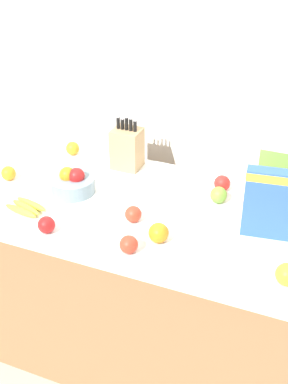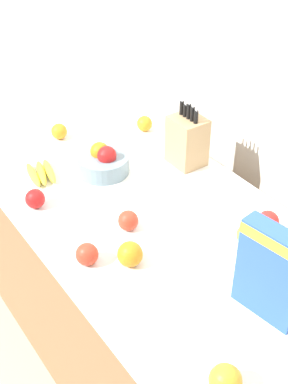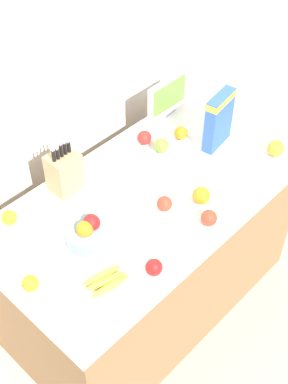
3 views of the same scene
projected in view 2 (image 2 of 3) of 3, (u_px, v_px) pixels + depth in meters
ground_plane at (153, 362)px, 2.48m from camera, size 14.00×14.00×0.00m
counter at (154, 297)px, 2.23m from camera, size 1.61×0.88×0.86m
knife_block at (187, 140)px, 2.21m from camera, size 0.14×0.13×0.31m
cereal_box at (271, 270)px, 1.51m from camera, size 0.21×0.09×0.31m
fruit_bowl at (103, 162)px, 2.19m from camera, size 0.22×0.22×0.13m
banana_bunch at (41, 173)px, 2.18m from camera, size 0.20×0.13×0.03m
apple_rear at (35, 199)px, 2.00m from camera, size 0.07×0.07×0.07m
apple_rightmost at (87, 254)px, 1.75m from camera, size 0.08×0.08×0.08m
apple_middle at (129, 221)px, 1.90m from camera, size 0.07×0.07×0.07m
apple_by_knife_block at (268, 221)px, 1.89m from camera, size 0.08×0.08×0.08m
apple_leftmost at (248, 235)px, 1.83m from camera, size 0.08×0.08×0.08m
orange_front_right at (59, 131)px, 2.42m from camera, size 0.07×0.07×0.07m
orange_near_bowl at (130, 254)px, 1.75m from camera, size 0.09×0.09×0.09m
orange_front_center at (225, 380)px, 1.36m from camera, size 0.09×0.09×0.09m
orange_front_left at (280, 261)px, 1.73m from camera, size 0.07×0.07×0.07m
orange_back_center at (145, 124)px, 2.48m from camera, size 0.07×0.07×0.07m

